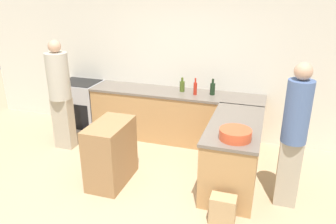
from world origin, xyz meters
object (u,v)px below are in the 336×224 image
person_at_peninsula (294,131)px  paper_bag (223,210)px  mixing_bowl (235,134)px  person_by_range (60,92)px  olive_oil_bottle (182,86)px  range_oven (82,105)px  hot_sauce_bottle (195,88)px  wine_bottle_dark (213,88)px  island_table (111,153)px

person_at_peninsula → paper_bag: bearing=-138.6°
mixing_bowl → person_by_range: size_ratio=0.21×
olive_oil_bottle → range_oven: bearing=-178.2°
range_oven → hot_sauce_bottle: size_ratio=3.16×
hot_sauce_bottle → wine_bottle_dark: bearing=17.6°
person_at_peninsula → island_table: bearing=-175.0°
hot_sauce_bottle → person_by_range: (-2.04, -0.82, -0.01)m
wine_bottle_dark → person_at_peninsula: size_ratio=0.15×
mixing_bowl → olive_oil_bottle: bearing=124.3°
island_table → hot_sauce_bottle: bearing=62.2°
olive_oil_bottle → person_at_peninsula: size_ratio=0.13×
range_oven → wine_bottle_dark: bearing=0.9°
island_table → wine_bottle_dark: size_ratio=3.23×
paper_bag → island_table: bearing=166.0°
hot_sauce_bottle → person_at_peninsula: 2.00m
island_table → wine_bottle_dark: 2.02m
olive_oil_bottle → paper_bag: 2.44m
range_oven → olive_oil_bottle: 2.06m
island_table → olive_oil_bottle: bearing=71.4°
island_table → person_by_range: person_by_range is taller
mixing_bowl → hot_sauce_bottle: size_ratio=1.34×
range_oven → mixing_bowl: bearing=-26.7°
range_oven → wine_bottle_dark: wine_bottle_dark is taller
mixing_bowl → wine_bottle_dark: bearing=109.8°
island_table → person_at_peninsula: size_ratio=0.48×
person_by_range → paper_bag: bearing=-21.4°
mixing_bowl → wine_bottle_dark: (-0.57, 1.59, 0.05)m
island_table → person_by_range: 1.53m
range_oven → person_at_peninsula: size_ratio=0.50×
olive_oil_bottle → paper_bag: size_ratio=0.69×
person_at_peninsula → wine_bottle_dark: bearing=130.9°
person_by_range → person_at_peninsula: (3.55, -0.51, 0.02)m
olive_oil_bottle → person_by_range: 2.02m
wine_bottle_dark → island_table: bearing=-123.7°
hot_sauce_bottle → mixing_bowl: bearing=-60.6°
island_table → paper_bag: (1.62, -0.41, -0.26)m
person_at_peninsula → hot_sauce_bottle: bearing=138.5°
mixing_bowl → paper_bag: (-0.03, -0.43, -0.77)m
person_by_range → mixing_bowl: bearing=-13.4°
range_oven → wine_bottle_dark: size_ratio=3.31×
island_table → mixing_bowl: size_ratio=2.30×
person_at_peninsula → mixing_bowl: bearing=-164.9°
wine_bottle_dark → paper_bag: size_ratio=0.77×
range_oven → olive_oil_bottle: size_ratio=3.68×
hot_sauce_bottle → range_oven: bearing=178.8°
range_oven → person_at_peninsula: person_at_peninsula is taller
range_oven → island_table: bearing=-47.7°
mixing_bowl → paper_bag: 0.89m
island_table → person_at_peninsula: (2.31, 0.20, 0.57)m
paper_bag → range_oven: bearing=147.0°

